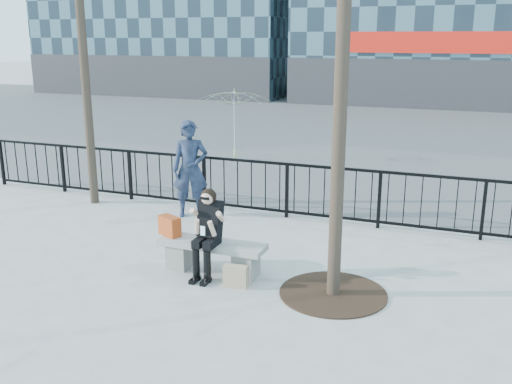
% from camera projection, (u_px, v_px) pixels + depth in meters
% --- Properties ---
extents(ground, '(120.00, 120.00, 0.00)m').
position_uv_depth(ground, '(213.00, 272.00, 8.69)').
color(ground, gray).
rests_on(ground, ground).
extents(street_surface, '(60.00, 23.00, 0.01)m').
position_uv_depth(street_surface, '(378.00, 129.00, 22.18)').
color(street_surface, '#474747').
rests_on(street_surface, ground).
extents(railing, '(14.00, 0.06, 1.10)m').
position_uv_depth(railing, '(277.00, 189.00, 11.24)').
color(railing, black).
rests_on(railing, ground).
extents(tree_grate, '(1.50, 1.50, 0.02)m').
position_uv_depth(tree_grate, '(333.00, 293.00, 7.93)').
color(tree_grate, black).
rests_on(tree_grate, ground).
extents(bench_main, '(1.65, 0.46, 0.49)m').
position_uv_depth(bench_main, '(212.00, 253.00, 8.61)').
color(bench_main, slate).
rests_on(bench_main, ground).
extents(seated_woman, '(0.50, 0.64, 1.34)m').
position_uv_depth(seated_woman, '(207.00, 234.00, 8.37)').
color(seated_woman, black).
rests_on(seated_woman, ground).
extents(handbag, '(0.41, 0.31, 0.31)m').
position_uv_depth(handbag, '(170.00, 226.00, 8.79)').
color(handbag, '#A93C14').
rests_on(handbag, bench_main).
extents(shopping_bag, '(0.36, 0.17, 0.33)m').
position_uv_depth(shopping_bag, '(235.00, 276.00, 8.12)').
color(shopping_bag, tan).
rests_on(shopping_bag, ground).
extents(standing_man, '(0.83, 0.71, 1.92)m').
position_uv_depth(standing_man, '(190.00, 169.00, 11.17)').
color(standing_man, black).
rests_on(standing_man, ground).
extents(vendor_umbrella, '(2.33, 2.38, 2.07)m').
position_uv_depth(vendor_umbrella, '(234.00, 125.00, 16.25)').
color(vendor_umbrella, '#F4F837').
rests_on(vendor_umbrella, ground).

